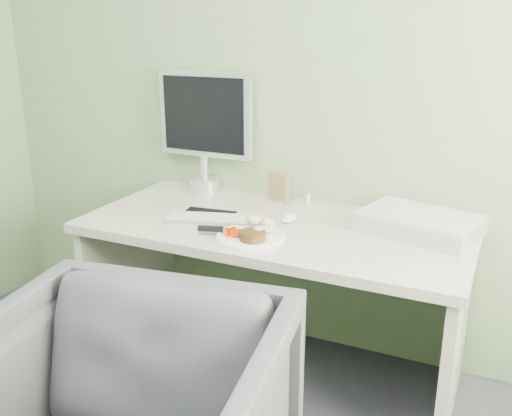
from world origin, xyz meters
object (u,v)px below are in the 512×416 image
at_px(monitor, 205,124).
at_px(desk, 274,264).
at_px(scanner, 419,224).
at_px(plate, 251,237).

bearing_deg(monitor, desk, -32.00).
height_order(desk, monitor, monitor).
height_order(scanner, monitor, monitor).
xyz_separation_m(desk, plate, (-0.01, -0.20, 0.19)).
xyz_separation_m(scanner, monitor, (-1.07, 0.17, 0.29)).
relative_size(desk, scanner, 3.58).
bearing_deg(plate, monitor, 133.21).
distance_m(desk, scanner, 0.62).
bearing_deg(plate, scanner, 31.18).
bearing_deg(scanner, desk, -151.52).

